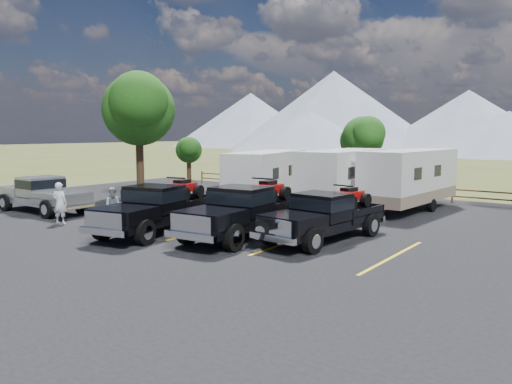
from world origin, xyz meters
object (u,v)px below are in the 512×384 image
Objects in this scene: person_a at (60,203)px; trailer_center at (343,178)px; rig_left at (159,207)px; trailer_left at (267,178)px; rig_center at (245,210)px; rig_right at (325,215)px; trailer_right at (410,179)px; pickup_silver at (43,194)px; tree_big_nw at (138,110)px; person_b at (114,206)px.

trailer_center is at bearing -147.75° from person_a.
person_a is at bearing -175.67° from rig_left.
person_a is at bearing -130.64° from trailer_left.
rig_center is 1.09× the size of rig_right.
pickup_silver is at bearing -138.00° from trailer_right.
rig_right is (2.91, 1.31, -0.10)m from rig_center.
trailer_left is (-0.26, 8.23, 0.57)m from rig_left.
trailer_right is at bearing 18.38° from tree_big_nw.
person_a reaches higher than pickup_silver.
pickup_silver is at bearing 168.92° from rig_left.
rig_center is 12.30m from pickup_silver.
trailer_right reaches higher than person_a.
trailer_left reaches higher than pickup_silver.
person_b is at bearing -122.04° from trailer_left.
trailer_right is at bearing 69.75° from rig_center.
trailer_left is 4.68× the size of person_a.
tree_big_nw is 13.43m from trailer_center.
trailer_left reaches higher than rig_right.
rig_center is 0.75× the size of trailer_center.
rig_right is at bearing -14.73° from tree_big_nw.
trailer_center is at bearing 86.52° from rig_center.
trailer_left is 11.86m from pickup_silver.
rig_right is at bearing -72.46° from trailer_center.
trailer_center is (3.30, 10.35, 0.62)m from rig_left.
rig_center is at bearing 10.82° from rig_left.
trailer_center is (12.35, 3.58, -3.88)m from tree_big_nw.
tree_big_nw is at bearing 152.23° from rig_center.
rig_right is at bearing 19.66° from rig_center.
rig_center is at bearing -149.76° from rig_right.
rig_right is 1.02× the size of pickup_silver.
trailer_left is 7.63m from trailer_right.
trailer_left is at bearing 146.31° from rig_right.
rig_center is 3.63× the size of person_a.
rig_right is 0.68× the size of trailer_right.
rig_left reaches higher than rig_right.
person_b is at bearing 169.69° from rig_left.
rig_left is 0.99× the size of rig_center.
tree_big_nw is 4.59× the size of person_b.
person_b is at bearing -169.95° from person_a.
trailer_right is at bearing 14.53° from trailer_left.
tree_big_nw is 1.14× the size of rig_left.
person_b is at bearing -157.37° from rig_right.
pickup_silver is (0.31, -6.81, -4.58)m from tree_big_nw.
rig_right is at bearing -86.48° from trailer_right.
trailer_right is at bearing -153.13° from person_a.
rig_center is 1.11× the size of pickup_silver.
person_b is at bearing -125.22° from trailer_center.
rig_center is 10.94m from trailer_right.
pickup_silver is at bearing 132.03° from person_b.
rig_left is 3.60× the size of person_a.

